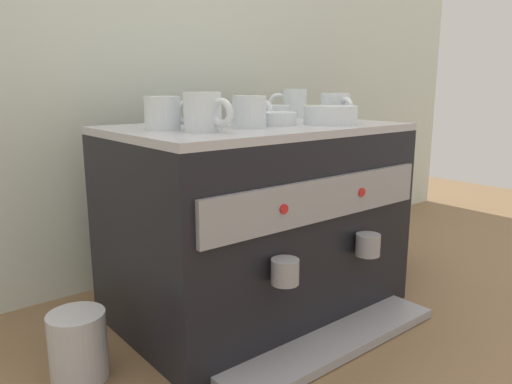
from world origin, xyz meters
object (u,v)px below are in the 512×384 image
at_px(ceramic_cup_4, 204,112).
at_px(ceramic_bowl_0, 330,115).
at_px(espresso_machine, 257,220).
at_px(ceramic_cup_0, 248,112).
at_px(ceramic_cup_3, 251,109).
at_px(ceramic_bowl_1, 270,113).
at_px(coffee_grinder, 379,199).
at_px(ceramic_cup_5, 293,103).
at_px(ceramic_cup_1, 336,107).
at_px(ceramic_bowl_2, 275,119).
at_px(milk_pitcher, 78,346).
at_px(ceramic_cup_2, 165,113).

xyz_separation_m(ceramic_cup_4, ceramic_bowl_0, (0.35, -0.03, -0.02)).
relative_size(espresso_machine, ceramic_cup_0, 6.02).
distance_m(ceramic_cup_3, ceramic_bowl_1, 0.10).
relative_size(espresso_machine, ceramic_cup_4, 5.73).
xyz_separation_m(ceramic_bowl_0, coffee_grinder, (0.35, 0.10, -0.28)).
height_order(ceramic_cup_4, ceramic_cup_5, ceramic_cup_5).
height_order(ceramic_cup_3, ceramic_cup_5, ceramic_cup_5).
distance_m(ceramic_cup_1, ceramic_cup_5, 0.17).
xyz_separation_m(ceramic_cup_4, ceramic_bowl_2, (0.23, 0.04, -0.03)).
relative_size(ceramic_bowl_0, ceramic_bowl_1, 1.21).
bearing_deg(espresso_machine, ceramic_cup_5, 29.66).
bearing_deg(ceramic_cup_1, ceramic_bowl_2, -179.22).
bearing_deg(ceramic_bowl_0, milk_pitcher, 173.31).
xyz_separation_m(espresso_machine, ceramic_bowl_2, (0.03, -0.03, 0.25)).
bearing_deg(ceramic_bowl_2, coffee_grinder, 3.81).
bearing_deg(ceramic_cup_0, ceramic_cup_1, 4.51).
bearing_deg(ceramic_cup_0, milk_pitcher, 176.25).
height_order(ceramic_cup_3, ceramic_bowl_0, ceramic_cup_3).
xyz_separation_m(ceramic_cup_0, ceramic_cup_3, (0.11, 0.12, -0.00)).
relative_size(ceramic_cup_2, ceramic_bowl_1, 0.96).
bearing_deg(ceramic_cup_0, coffee_grinder, 5.37).
bearing_deg(ceramic_cup_5, ceramic_cup_4, -154.71).
xyz_separation_m(ceramic_cup_4, ceramic_bowl_1, (0.33, 0.17, -0.02)).
relative_size(espresso_machine, milk_pitcher, 5.02).
xyz_separation_m(ceramic_cup_1, ceramic_bowl_2, (-0.22, -0.00, -0.02)).
height_order(coffee_grinder, milk_pitcher, coffee_grinder).
bearing_deg(milk_pitcher, espresso_machine, 2.72).
xyz_separation_m(ceramic_cup_1, ceramic_bowl_1, (-0.12, 0.13, -0.02)).
distance_m(ceramic_bowl_2, milk_pitcher, 0.65).
bearing_deg(ceramic_cup_1, coffee_grinder, 6.47).
relative_size(espresso_machine, ceramic_cup_5, 7.25).
bearing_deg(ceramic_cup_5, ceramic_bowl_1, -162.76).
bearing_deg(ceramic_cup_3, ceramic_bowl_1, 21.04).
distance_m(ceramic_cup_2, coffee_grinder, 0.79).
distance_m(espresso_machine, ceramic_cup_0, 0.28).
bearing_deg(ceramic_bowl_1, ceramic_bowl_2, -126.97).
bearing_deg(espresso_machine, ceramic_cup_0, -143.36).
bearing_deg(ceramic_cup_4, ceramic_bowl_1, 28.09).
relative_size(ceramic_cup_4, coffee_grinder, 0.28).
bearing_deg(ceramic_bowl_0, ceramic_bowl_1, 94.95).
distance_m(ceramic_cup_1, coffee_grinder, 0.39).
bearing_deg(ceramic_cup_5, ceramic_cup_3, -161.11).
bearing_deg(ceramic_cup_3, ceramic_bowl_0, -56.63).
relative_size(ceramic_cup_0, milk_pitcher, 0.83).
distance_m(ceramic_cup_0, ceramic_bowl_0, 0.22).
bearing_deg(ceramic_cup_2, coffee_grinder, -1.62).
relative_size(espresso_machine, ceramic_cup_3, 6.32).
bearing_deg(ceramic_cup_2, ceramic_bowl_1, 12.72).
distance_m(ceramic_cup_0, ceramic_cup_3, 0.16).
bearing_deg(coffee_grinder, ceramic_cup_5, 149.84).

